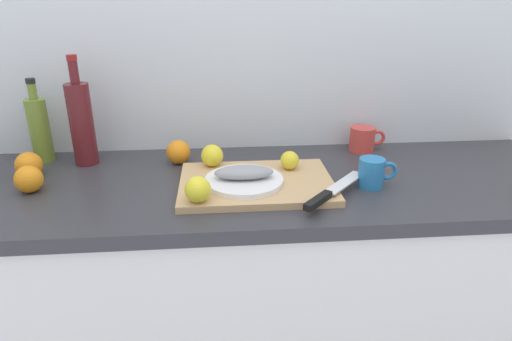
{
  "coord_description": "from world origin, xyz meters",
  "views": [
    {
      "loc": [
        -0.1,
        -1.21,
        1.43
      ],
      "look_at": [
        -0.0,
        -0.05,
        0.95
      ],
      "focal_mm": 30.99,
      "sensor_mm": 36.0,
      "label": 1
    }
  ],
  "objects": [
    {
      "name": "back_wall",
      "position": [
        0.0,
        0.33,
        1.25
      ],
      "size": [
        3.2,
        0.05,
        2.5
      ],
      "primitive_type": "cube",
      "color": "silver",
      "rests_on": "ground_plane"
    },
    {
      "name": "kitchen_counter",
      "position": [
        0.0,
        0.0,
        0.45
      ],
      "size": [
        2.0,
        0.6,
        0.9
      ],
      "color": "white",
      "rests_on": "ground_plane"
    },
    {
      "name": "cutting_board",
      "position": [
        -0.0,
        -0.05,
        0.91
      ],
      "size": [
        0.44,
        0.31,
        0.02
      ],
      "primitive_type": "cube",
      "color": "tan",
      "rests_on": "kitchen_counter"
    },
    {
      "name": "white_plate",
      "position": [
        -0.04,
        -0.07,
        0.93
      ],
      "size": [
        0.22,
        0.22,
        0.01
      ],
      "primitive_type": "cylinder",
      "color": "white",
      "rests_on": "cutting_board"
    },
    {
      "name": "fish_fillet",
      "position": [
        -0.04,
        -0.07,
        0.95
      ],
      "size": [
        0.17,
        0.07,
        0.04
      ],
      "primitive_type": "ellipsoid",
      "color": "gray",
      "rests_on": "white_plate"
    },
    {
      "name": "chef_knife",
      "position": [
        0.18,
        -0.17,
        0.93
      ],
      "size": [
        0.22,
        0.23,
        0.02
      ],
      "rotation": [
        0.0,
        0.0,
        0.83
      ],
      "color": "silver",
      "rests_on": "cutting_board"
    },
    {
      "name": "lemon_0",
      "position": [
        -0.13,
        0.07,
        0.95
      ],
      "size": [
        0.07,
        0.07,
        0.07
      ],
      "primitive_type": "sphere",
      "color": "yellow",
      "rests_on": "cutting_board"
    },
    {
      "name": "lemon_1",
      "position": [
        0.11,
        0.03,
        0.95
      ],
      "size": [
        0.06,
        0.06,
        0.06
      ],
      "primitive_type": "sphere",
      "color": "yellow",
      "rests_on": "cutting_board"
    },
    {
      "name": "lemon_2",
      "position": [
        -0.16,
        -0.17,
        0.95
      ],
      "size": [
        0.07,
        0.07,
        0.07
      ],
      "primitive_type": "sphere",
      "color": "yellow",
      "rests_on": "cutting_board"
    },
    {
      "name": "olive_oil_bottle",
      "position": [
        -0.68,
        0.22,
        1.01
      ],
      "size": [
        0.06,
        0.06,
        0.27
      ],
      "color": "olive",
      "rests_on": "kitchen_counter"
    },
    {
      "name": "wine_bottle",
      "position": [
        -0.54,
        0.18,
        1.04
      ],
      "size": [
        0.07,
        0.07,
        0.35
      ],
      "color": "#59191E",
      "rests_on": "kitchen_counter"
    },
    {
      "name": "coffee_mug_1",
      "position": [
        0.4,
        0.22,
        0.94
      ],
      "size": [
        0.13,
        0.09,
        0.09
      ],
      "color": "#CC3F38",
      "rests_on": "kitchen_counter"
    },
    {
      "name": "coffee_mug_2",
      "position": [
        0.33,
        -0.08,
        0.94
      ],
      "size": [
        0.11,
        0.07,
        0.09
      ],
      "color": "#2672B2",
      "rests_on": "kitchen_counter"
    },
    {
      "name": "orange_0",
      "position": [
        -0.63,
        -0.03,
        0.94
      ],
      "size": [
        0.08,
        0.08,
        0.08
      ],
      "primitive_type": "sphere",
      "color": "orange",
      "rests_on": "kitchen_counter"
    },
    {
      "name": "orange_1",
      "position": [
        -0.24,
        0.16,
        0.94
      ],
      "size": [
        0.08,
        0.08,
        0.08
      ],
      "primitive_type": "sphere",
      "color": "orange",
      "rests_on": "kitchen_counter"
    },
    {
      "name": "orange_3",
      "position": [
        -0.68,
        0.08,
        0.94
      ],
      "size": [
        0.08,
        0.08,
        0.08
      ],
      "primitive_type": "sphere",
      "color": "orange",
      "rests_on": "kitchen_counter"
    }
  ]
}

